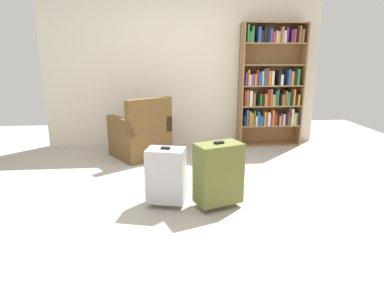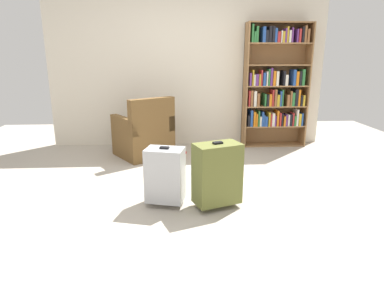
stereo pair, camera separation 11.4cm
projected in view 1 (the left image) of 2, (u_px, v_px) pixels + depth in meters
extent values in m
plane|color=#B2A899|center=(198.00, 194.00, 3.62)|extent=(7.86, 7.86, 0.00)
cube|color=beige|center=(184.00, 66.00, 5.37)|extent=(4.49, 0.10, 2.60)
cube|color=olive|center=(241.00, 86.00, 5.33)|extent=(0.02, 0.30, 1.98)
cube|color=olive|center=(301.00, 86.00, 5.42)|extent=(0.02, 0.30, 1.98)
cube|color=olive|center=(268.00, 85.00, 5.50)|extent=(1.03, 0.02, 1.98)
cube|color=olive|center=(268.00, 144.00, 5.63)|extent=(0.99, 0.28, 0.02)
cube|color=olive|center=(269.00, 125.00, 5.54)|extent=(0.99, 0.28, 0.02)
cube|color=olive|center=(270.00, 105.00, 5.45)|extent=(0.99, 0.28, 0.02)
cube|color=olive|center=(271.00, 85.00, 5.37)|extent=(0.99, 0.28, 0.02)
cube|color=olive|center=(272.00, 65.00, 5.28)|extent=(0.99, 0.28, 0.02)
cube|color=olive|center=(274.00, 44.00, 5.20)|extent=(0.99, 0.28, 0.02)
cube|color=olive|center=(275.00, 23.00, 5.11)|extent=(0.99, 0.28, 0.02)
cube|color=black|center=(243.00, 120.00, 5.45)|extent=(0.03, 0.22, 0.18)
cube|color=#264C99|center=(246.00, 117.00, 5.45)|extent=(0.04, 0.25, 0.26)
cube|color=orange|center=(249.00, 118.00, 5.44)|extent=(0.04, 0.21, 0.24)
cube|color=orange|center=(251.00, 119.00, 5.46)|extent=(0.03, 0.23, 0.21)
cube|color=#2D7238|center=(253.00, 117.00, 5.46)|extent=(0.02, 0.24, 0.25)
cube|color=silver|center=(255.00, 120.00, 5.44)|extent=(0.03, 0.17, 0.16)
cube|color=#264C99|center=(257.00, 118.00, 5.44)|extent=(0.03, 0.19, 0.24)
cube|color=#264C99|center=(258.00, 119.00, 5.48)|extent=(0.02, 0.25, 0.18)
cube|color=#264C99|center=(260.00, 120.00, 5.48)|extent=(0.04, 0.23, 0.16)
cube|color=gold|center=(263.00, 118.00, 5.48)|extent=(0.03, 0.23, 0.23)
cube|color=#B22D2D|center=(265.00, 119.00, 5.45)|extent=(0.02, 0.17, 0.20)
cube|color=silver|center=(267.00, 118.00, 5.47)|extent=(0.04, 0.20, 0.22)
cube|color=#66337F|center=(270.00, 120.00, 5.46)|extent=(0.02, 0.17, 0.17)
cube|color=orange|center=(272.00, 117.00, 5.48)|extent=(0.03, 0.21, 0.25)
cube|color=#B22D2D|center=(274.00, 118.00, 5.49)|extent=(0.03, 0.23, 0.22)
cube|color=black|center=(276.00, 118.00, 5.48)|extent=(0.02, 0.20, 0.21)
cube|color=orange|center=(279.00, 120.00, 5.48)|extent=(0.03, 0.18, 0.16)
cube|color=#66337F|center=(280.00, 119.00, 5.50)|extent=(0.02, 0.21, 0.19)
cube|color=silver|center=(282.00, 119.00, 5.48)|extent=(0.03, 0.18, 0.19)
cube|color=black|center=(285.00, 119.00, 5.50)|extent=(0.03, 0.20, 0.20)
cube|color=#B22D2D|center=(287.00, 118.00, 5.49)|extent=(0.02, 0.17, 0.22)
cube|color=#2D7238|center=(288.00, 119.00, 5.53)|extent=(0.03, 0.24, 0.17)
cube|color=silver|center=(291.00, 116.00, 5.48)|extent=(0.03, 0.17, 0.27)
cube|color=gold|center=(293.00, 118.00, 5.51)|extent=(0.04, 0.21, 0.20)
cube|color=#264C99|center=(295.00, 118.00, 5.53)|extent=(0.02, 0.24, 0.21)
cube|color=#B22D2D|center=(244.00, 98.00, 5.32)|extent=(0.02, 0.17, 0.25)
cube|color=brown|center=(247.00, 98.00, 5.33)|extent=(0.04, 0.18, 0.26)
cube|color=silver|center=(249.00, 98.00, 5.37)|extent=(0.04, 0.23, 0.25)
cube|color=brown|center=(253.00, 99.00, 5.37)|extent=(0.04, 0.22, 0.21)
cube|color=#2D7238|center=(259.00, 99.00, 5.39)|extent=(0.02, 0.25, 0.20)
cube|color=black|center=(262.00, 100.00, 5.37)|extent=(0.03, 0.19, 0.19)
cube|color=orange|center=(264.00, 99.00, 5.40)|extent=(0.04, 0.23, 0.19)
cube|color=#B22D2D|center=(267.00, 97.00, 5.37)|extent=(0.02, 0.20, 0.26)
cube|color=brown|center=(270.00, 97.00, 5.38)|extent=(0.04, 0.21, 0.27)
cube|color=gold|center=(272.00, 99.00, 5.41)|extent=(0.04, 0.23, 0.18)
cube|color=#264C99|center=(275.00, 98.00, 5.39)|extent=(0.03, 0.21, 0.24)
cube|color=#2D7238|center=(276.00, 97.00, 5.41)|extent=(0.02, 0.24, 0.26)
cube|color=brown|center=(282.00, 99.00, 5.42)|extent=(0.04, 0.23, 0.18)
cube|color=brown|center=(284.00, 98.00, 5.42)|extent=(0.02, 0.23, 0.24)
cube|color=#2D7238|center=(286.00, 98.00, 5.43)|extent=(0.04, 0.25, 0.22)
cube|color=black|center=(289.00, 97.00, 5.43)|extent=(0.04, 0.25, 0.27)
cube|color=orange|center=(292.00, 97.00, 5.40)|extent=(0.03, 0.18, 0.26)
cube|color=black|center=(294.00, 100.00, 5.44)|extent=(0.03, 0.23, 0.17)
cube|color=gold|center=(296.00, 99.00, 5.44)|extent=(0.03, 0.23, 0.18)
cube|color=#66337F|center=(245.00, 79.00, 5.27)|extent=(0.03, 0.23, 0.20)
cube|color=gold|center=(248.00, 78.00, 5.25)|extent=(0.02, 0.18, 0.25)
cube|color=silver|center=(249.00, 80.00, 5.28)|extent=(0.02, 0.21, 0.17)
cube|color=#66337F|center=(251.00, 79.00, 5.29)|extent=(0.04, 0.23, 0.18)
cube|color=gold|center=(254.00, 79.00, 5.30)|extent=(0.02, 0.25, 0.18)
cube|color=#B22D2D|center=(256.00, 78.00, 5.26)|extent=(0.02, 0.18, 0.24)
cube|color=#264C99|center=(258.00, 79.00, 5.30)|extent=(0.04, 0.24, 0.20)
cube|color=silver|center=(261.00, 78.00, 5.27)|extent=(0.02, 0.18, 0.22)
cube|color=#2D7238|center=(264.00, 77.00, 5.26)|extent=(0.02, 0.16, 0.26)
cube|color=#66337F|center=(265.00, 76.00, 5.30)|extent=(0.03, 0.24, 0.27)
cube|color=orange|center=(268.00, 78.00, 5.29)|extent=(0.04, 0.21, 0.23)
cube|color=silver|center=(271.00, 78.00, 5.29)|extent=(0.04, 0.18, 0.22)
cube|color=black|center=(278.00, 78.00, 5.31)|extent=(0.03, 0.21, 0.23)
cube|color=silver|center=(280.00, 80.00, 5.32)|extent=(0.04, 0.20, 0.17)
cube|color=#264C99|center=(288.00, 77.00, 5.33)|extent=(0.04, 0.22, 0.25)
cube|color=orange|center=(290.00, 78.00, 5.35)|extent=(0.04, 0.24, 0.22)
cube|color=black|center=(293.00, 78.00, 5.33)|extent=(0.03, 0.21, 0.22)
cube|color=#2D7238|center=(296.00, 77.00, 5.35)|extent=(0.04, 0.25, 0.26)
cube|color=#2D7238|center=(247.00, 34.00, 5.08)|extent=(0.03, 0.21, 0.27)
cube|color=#2D7238|center=(249.00, 37.00, 5.11)|extent=(0.03, 0.23, 0.16)
cube|color=#2D7238|center=(252.00, 35.00, 5.08)|extent=(0.03, 0.17, 0.24)
cube|color=#264C99|center=(258.00, 35.00, 5.11)|extent=(0.04, 0.22, 0.23)
cube|color=black|center=(261.00, 37.00, 5.10)|extent=(0.04, 0.18, 0.18)
cube|color=black|center=(264.00, 35.00, 5.10)|extent=(0.04, 0.19, 0.24)
cube|color=black|center=(267.00, 35.00, 5.12)|extent=(0.04, 0.21, 0.24)
cube|color=#264C99|center=(269.00, 36.00, 5.14)|extent=(0.04, 0.25, 0.21)
cube|color=#B22D2D|center=(273.00, 37.00, 5.13)|extent=(0.04, 0.19, 0.16)
cube|color=silver|center=(275.00, 37.00, 5.14)|extent=(0.02, 0.21, 0.18)
cube|color=gold|center=(277.00, 37.00, 5.16)|extent=(0.03, 0.25, 0.16)
cube|color=#66337F|center=(280.00, 36.00, 5.12)|extent=(0.02, 0.17, 0.21)
cube|color=gold|center=(281.00, 35.00, 5.12)|extent=(0.02, 0.17, 0.23)
cube|color=silver|center=(283.00, 37.00, 5.14)|extent=(0.03, 0.20, 0.18)
cube|color=#66337F|center=(286.00, 35.00, 5.14)|extent=(0.02, 0.19, 0.22)
cube|color=#66337F|center=(291.00, 36.00, 5.14)|extent=(0.02, 0.17, 0.20)
cube|color=#B22D2D|center=(293.00, 36.00, 5.14)|extent=(0.03, 0.17, 0.20)
cube|color=black|center=(295.00, 35.00, 5.18)|extent=(0.03, 0.25, 0.23)
cube|color=brown|center=(298.00, 35.00, 5.15)|extent=(0.03, 0.19, 0.25)
cube|color=brown|center=(301.00, 36.00, 5.16)|extent=(0.03, 0.18, 0.20)
cube|color=brown|center=(140.00, 143.00, 4.93)|extent=(0.97, 0.97, 0.40)
cube|color=#91724F|center=(139.00, 127.00, 4.87)|extent=(0.74, 0.76, 0.08)
cube|color=brown|center=(149.00, 116.00, 4.60)|extent=(0.65, 0.49, 0.50)
cube|color=brown|center=(156.00, 120.00, 5.04)|extent=(0.47, 0.64, 0.22)
cube|color=brown|center=(121.00, 125.00, 4.67)|extent=(0.47, 0.64, 0.22)
cylinder|color=red|center=(178.00, 153.00, 4.95)|extent=(0.08, 0.08, 0.10)
torus|color=red|center=(182.00, 153.00, 4.96)|extent=(0.06, 0.01, 0.06)
cube|color=brown|center=(218.00, 173.00, 3.23)|extent=(0.51, 0.40, 0.61)
cube|color=black|center=(219.00, 143.00, 3.15)|extent=(0.10, 0.08, 0.02)
cylinder|color=black|center=(204.00, 207.00, 3.25)|extent=(0.06, 0.06, 0.05)
cylinder|color=black|center=(231.00, 201.00, 3.38)|extent=(0.06, 0.06, 0.05)
cube|color=#B7BABF|center=(166.00, 175.00, 3.27)|extent=(0.42, 0.33, 0.55)
cube|color=black|center=(166.00, 148.00, 3.19)|extent=(0.10, 0.07, 0.02)
cylinder|color=black|center=(155.00, 202.00, 3.36)|extent=(0.06, 0.06, 0.05)
cylinder|color=black|center=(179.00, 203.00, 3.33)|extent=(0.06, 0.06, 0.05)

